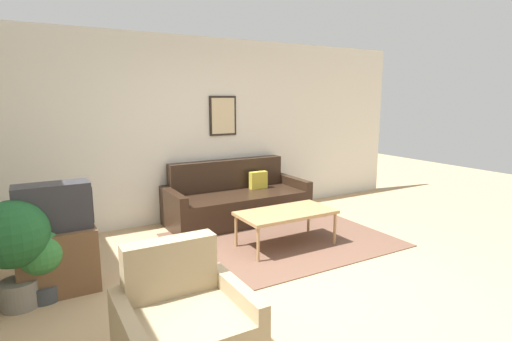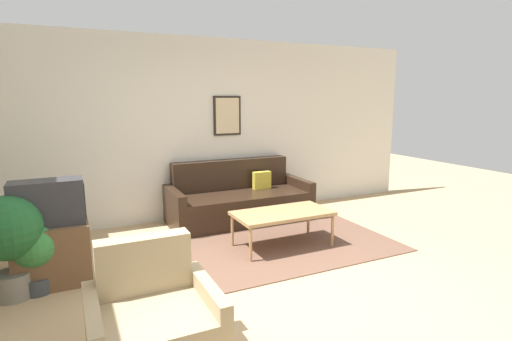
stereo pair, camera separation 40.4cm
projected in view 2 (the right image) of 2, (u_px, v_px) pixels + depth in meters
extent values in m
plane|color=tan|center=(276.00, 294.00, 3.76)|extent=(16.00, 16.00, 0.00)
cube|color=brown|center=(279.00, 241.00, 5.15)|extent=(2.69, 2.05, 0.01)
cube|color=beige|center=(189.00, 130.00, 5.96)|extent=(8.00, 0.06, 2.70)
cube|color=black|center=(227.00, 116.00, 6.14)|extent=(0.44, 0.03, 0.60)
cube|color=#CCB78E|center=(228.00, 116.00, 6.12)|extent=(0.38, 0.01, 0.54)
cube|color=black|center=(240.00, 207.00, 5.96)|extent=(1.85, 0.90, 0.43)
cube|color=black|center=(231.00, 174.00, 6.19)|extent=(1.85, 0.20, 0.45)
cube|color=black|center=(175.00, 210.00, 5.52)|extent=(0.12, 0.90, 0.57)
cube|color=black|center=(297.00, 195.00, 6.36)|extent=(0.12, 0.90, 0.57)
cube|color=gold|center=(262.00, 181.00, 6.17)|extent=(0.28, 0.10, 0.28)
cube|color=#A87F51|center=(283.00, 213.00, 4.88)|extent=(1.19, 0.62, 0.04)
cylinder|color=#A87F51|center=(251.00, 245.00, 4.45)|extent=(0.04, 0.04, 0.41)
cylinder|color=#A87F51|center=(332.00, 231.00, 4.92)|extent=(0.04, 0.04, 0.41)
cylinder|color=#A87F51|center=(232.00, 231.00, 4.92)|extent=(0.04, 0.04, 0.41)
cylinder|color=#A87F51|center=(308.00, 219.00, 5.40)|extent=(0.04, 0.04, 0.41)
cube|color=brown|center=(52.00, 255.00, 3.92)|extent=(0.69, 0.44, 0.61)
cube|color=#2D2D33|center=(47.00, 203.00, 3.82)|extent=(0.65, 0.28, 0.44)
cube|color=black|center=(84.00, 199.00, 3.96)|extent=(0.01, 0.23, 0.34)
cube|color=tan|center=(155.00, 339.00, 2.69)|extent=(0.66, 0.76, 0.44)
cube|color=tan|center=(144.00, 264.00, 2.88)|extent=(0.66, 0.16, 0.41)
cube|color=tan|center=(208.00, 318.00, 2.84)|extent=(0.09, 0.76, 0.56)
cylinder|color=slate|center=(14.00, 285.00, 3.67)|extent=(0.32, 0.32, 0.25)
cylinder|color=#51381E|center=(11.00, 264.00, 3.64)|extent=(0.04, 0.04, 0.18)
sphere|color=#1E5628|center=(7.00, 228.00, 3.58)|extent=(0.59, 0.59, 0.59)
cylinder|color=beige|center=(37.00, 265.00, 4.19)|extent=(0.28, 0.28, 0.19)
cylinder|color=#51381E|center=(35.00, 249.00, 4.16)|extent=(0.04, 0.04, 0.15)
sphere|color=#1E5628|center=(32.00, 222.00, 4.11)|extent=(0.51, 0.51, 0.51)
cylinder|color=#383D42|center=(38.00, 284.00, 3.81)|extent=(0.31, 0.31, 0.15)
cylinder|color=#51381E|center=(36.00, 270.00, 3.78)|extent=(0.04, 0.04, 0.13)
sphere|color=#337A38|center=(34.00, 246.00, 3.74)|extent=(0.42, 0.42, 0.42)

